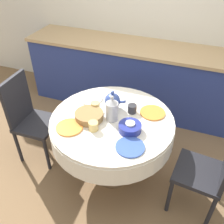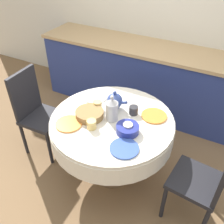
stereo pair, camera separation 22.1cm
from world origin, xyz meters
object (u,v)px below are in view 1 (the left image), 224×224
object	(u,v)px
chair_left	(211,169)
coffee_carafe	(112,110)
teapot	(113,101)
chair_right	(29,116)

from	to	relation	value
chair_left	coffee_carafe	xyz separation A→B (m)	(-0.91, 0.09, 0.30)
teapot	chair_left	bearing A→B (deg)	-14.75
coffee_carafe	chair_left	bearing A→B (deg)	-5.83
chair_left	teapot	xyz separation A→B (m)	(-0.96, 0.25, 0.28)
chair_left	teapot	world-z (taller)	chair_left
teapot	chair_right	bearing A→B (deg)	-167.39
chair_left	coffee_carafe	size ratio (longest dim) A/B	3.87
coffee_carafe	teapot	size ratio (longest dim) A/B	1.22
chair_right	chair_left	bearing A→B (deg)	85.88
chair_right	coffee_carafe	xyz separation A→B (m)	(0.91, 0.03, 0.30)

